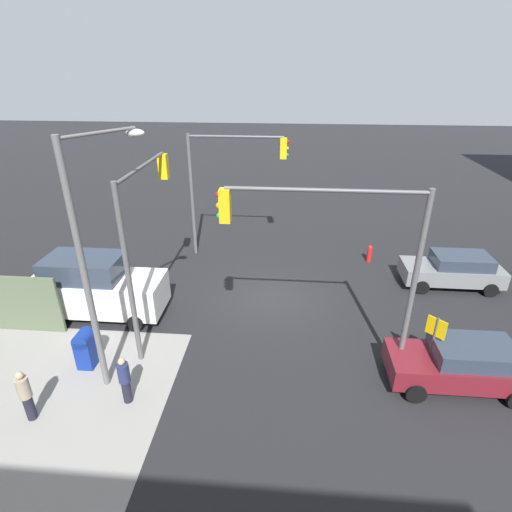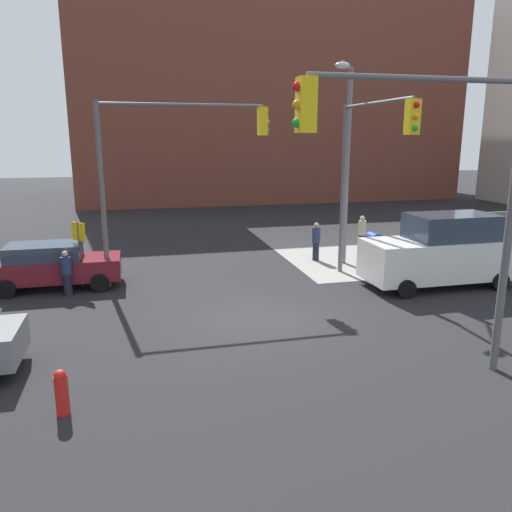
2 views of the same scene
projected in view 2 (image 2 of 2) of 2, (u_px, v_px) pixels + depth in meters
The scene contains 16 objects.
ground_plane at pixel (259, 319), 14.87m from camera, with size 120.00×120.00×0.00m, color black.
sidewalk_corner at pixel (387, 244), 25.46m from camera, with size 12.00×12.00×0.01m, color gray.
building_warehouse_north at pixel (257, 106), 47.03m from camera, with size 32.00×18.00×16.42m.
smokestack at pixel (454, 94), 47.22m from camera, with size 1.80×1.80×18.62m, color brown.
traffic_signal_nw_corner at pixel (169, 155), 17.55m from camera, with size 6.11×0.36×6.50m.
traffic_signal_se_corner at pixel (436, 171), 10.15m from camera, with size 5.11×0.36×6.50m.
traffic_signal_ne_corner at pixel (367, 157), 17.29m from camera, with size 0.36×5.06×6.50m.
street_lamp_corner at pixel (346, 152), 20.13m from camera, with size 1.62×2.33×8.00m.
warning_sign_two_way at pixel (79, 243), 17.62m from camera, with size 0.48×0.48×2.40m.
mailbox_blue at pixel (374, 248), 20.85m from camera, with size 0.56×0.64×1.43m.
fire_hydrant at pixel (62, 391), 9.63m from camera, with size 0.26×0.26×0.94m.
sedan_maroon at pixel (53, 265), 17.78m from camera, with size 4.45×2.02×1.62m.
van_white_delivery at pixel (441, 251), 17.95m from camera, with size 5.40×2.32×2.62m.
pedestrian_crossing at pixel (362, 234), 23.22m from camera, with size 0.36×0.36×1.76m.
pedestrian_waiting at pixel (316, 241), 21.78m from camera, with size 0.36×0.36×1.68m.
pedestrian_walking_north at pixel (67, 273), 16.93m from camera, with size 0.36×0.36×1.56m.
Camera 2 is at (-3.44, -13.61, 5.26)m, focal length 35.00 mm.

